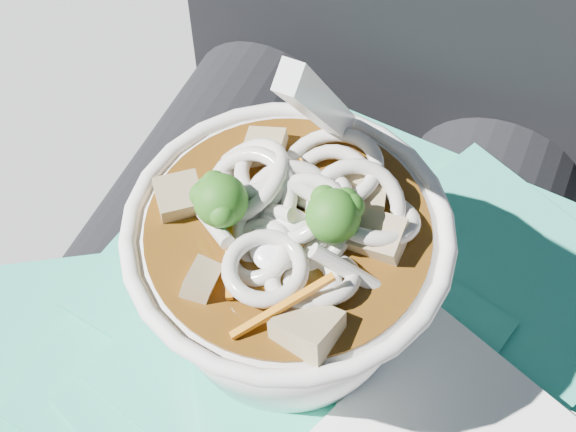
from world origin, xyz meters
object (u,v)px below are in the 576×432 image
at_px(person_body, 316,248).
at_px(plastic_bag, 334,339).
at_px(lap, 262,378).
at_px(udon_bowl, 289,261).
at_px(stone_ledge, 328,363).

height_order(person_body, plastic_bag, person_body).
distance_m(lap, udon_bowl, 0.15).
height_order(stone_ledge, plastic_bag, plastic_bag).
bearing_deg(udon_bowl, lap, -144.50).
bearing_deg(stone_ledge, person_body, -90.00).
relative_size(person_body, udon_bowl, 4.72).
relative_size(plastic_bag, udon_bowl, 2.10).
bearing_deg(stone_ledge, plastic_bag, -72.07).
distance_m(stone_ledge, lap, 0.32).
bearing_deg(lap, person_body, 90.00).
distance_m(lap, plastic_bag, 0.09).
height_order(lap, plastic_bag, plastic_bag).
bearing_deg(stone_ledge, lap, -90.00).
bearing_deg(person_body, udon_bowl, -79.49).
relative_size(stone_ledge, udon_bowl, 4.85).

